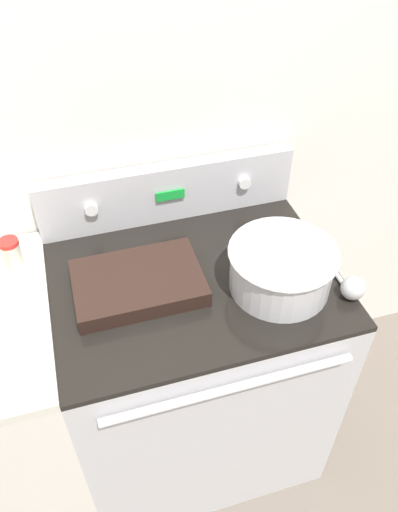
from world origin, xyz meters
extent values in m
plane|color=#6B6056|center=(0.00, 0.00, 0.00)|extent=(12.00, 12.00, 0.00)
cube|color=silver|center=(0.00, 0.67, 1.25)|extent=(8.00, 0.05, 2.50)
cube|color=#BCBCC1|center=(0.00, 0.32, 0.44)|extent=(0.81, 0.63, 0.89)
cube|color=black|center=(0.00, 0.32, 0.89)|extent=(0.81, 0.63, 0.02)
cylinder|color=silver|center=(0.00, -0.02, 0.83)|extent=(0.67, 0.02, 0.02)
cube|color=#BCBCC1|center=(0.00, 0.61, 1.00)|extent=(0.81, 0.05, 0.19)
cylinder|color=white|center=(-0.24, 0.57, 1.01)|extent=(0.04, 0.02, 0.04)
cylinder|color=white|center=(0.24, 0.57, 1.01)|extent=(0.04, 0.02, 0.04)
cube|color=green|center=(0.00, 0.58, 1.01)|extent=(0.09, 0.01, 0.03)
cylinder|color=silver|center=(0.22, 0.21, 0.97)|extent=(0.28, 0.28, 0.13)
torus|color=silver|center=(0.22, 0.21, 1.03)|extent=(0.30, 0.30, 0.01)
cylinder|color=beige|center=(0.22, 0.21, 1.02)|extent=(0.26, 0.26, 0.02)
cube|color=black|center=(-0.16, 0.31, 0.93)|extent=(0.35, 0.24, 0.05)
cube|color=#D1BC7A|center=(-0.16, 0.31, 0.94)|extent=(0.31, 0.21, 0.03)
cylinder|color=#B7B7B7|center=(0.39, 0.27, 0.91)|extent=(0.01, 0.30, 0.01)
sphere|color=#B7B7B7|center=(0.39, 0.12, 0.94)|extent=(0.07, 0.07, 0.07)
cylinder|color=beige|center=(-0.48, 0.49, 0.96)|extent=(0.05, 0.05, 0.09)
cylinder|color=red|center=(-0.48, 0.49, 1.01)|extent=(0.06, 0.06, 0.01)
camera|label=1|loc=(-0.27, -0.66, 1.92)|focal=35.00mm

